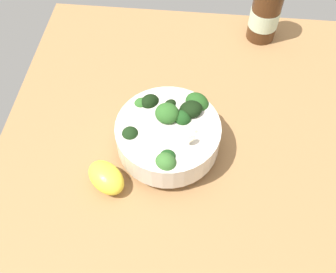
{
  "coord_description": "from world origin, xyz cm",
  "views": [
    {
      "loc": [
        1.59,
        -44.66,
        60.41
      ],
      "look_at": [
        -2.31,
        -5.82,
        4.0
      ],
      "focal_mm": 41.4,
      "sensor_mm": 36.0,
      "label": 1
    }
  ],
  "objects": [
    {
      "name": "ground_plane",
      "position": [
        0.0,
        0.0,
        -1.6
      ],
      "size": [
        68.75,
        68.75,
        3.19
      ],
      "primitive_type": "cube",
      "color": "#996D42"
    },
    {
      "name": "bowl_of_broccoli",
      "position": [
        -2.26,
        -5.56,
        4.66
      ],
      "size": [
        18.34,
        18.92,
        9.85
      ],
      "color": "silver",
      "rests_on": "ground_plane"
    },
    {
      "name": "bottle_tall",
      "position": [
        15.71,
        27.18,
        6.73
      ],
      "size": [
        6.48,
        6.48,
        15.04
      ],
      "color": "#472814",
      "rests_on": "ground_plane"
    },
    {
      "name": "lemon_wedge",
      "position": [
        -12.09,
        -14.07,
        2.14
      ],
      "size": [
        8.93,
        8.65,
        4.29
      ],
      "primitive_type": "ellipsoid",
      "rotation": [
        0.0,
        0.0,
        5.58
      ],
      "color": "yellow",
      "rests_on": "ground_plane"
    }
  ]
}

